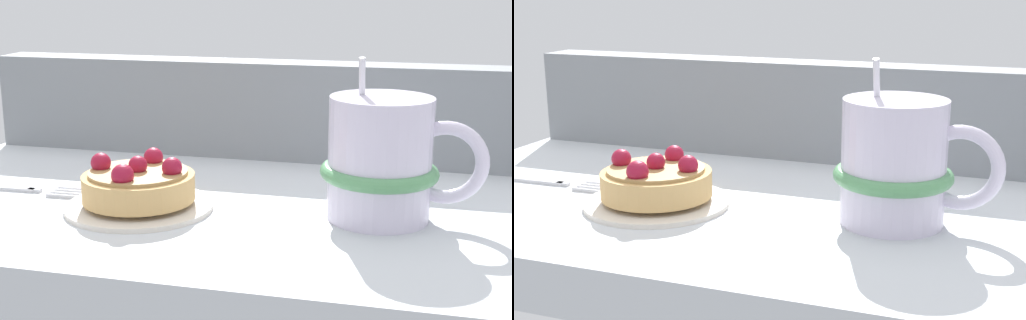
{
  "view_description": "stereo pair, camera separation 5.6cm",
  "coord_description": "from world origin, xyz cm",
  "views": [
    {
      "loc": [
        15.11,
        -56.32,
        18.65
      ],
      "look_at": [
        1.83,
        -3.2,
        4.44
      ],
      "focal_mm": 50.21,
      "sensor_mm": 36.0,
      "label": 1
    },
    {
      "loc": [
        20.51,
        -54.67,
        18.65
      ],
      "look_at": [
        1.83,
        -3.2,
        4.44
      ],
      "focal_mm": 50.21,
      "sensor_mm": 36.0,
      "label": 2
    }
  ],
  "objects": [
    {
      "name": "dessert_plate",
      "position": [
        -7.74,
        -4.4,
        0.38
      ],
      "size": [
        12.12,
        12.12,
        0.82
      ],
      "color": "silver",
      "rests_on": "ground_plane"
    },
    {
      "name": "window_rail_back",
      "position": [
        0.0,
        15.53,
        4.99
      ],
      "size": [
        62.94,
        4.71,
        9.99
      ],
      "primitive_type": "cube",
      "color": "gray",
      "rests_on": "ground_plane"
    },
    {
      "name": "coffee_mug",
      "position": [
        11.69,
        -2.01,
        4.71
      ],
      "size": [
        12.78,
        9.19,
        12.68
      ],
      "color": "silver",
      "rests_on": "ground_plane"
    },
    {
      "name": "raspberry_tart",
      "position": [
        -7.75,
        -4.4,
        2.17
      ],
      "size": [
        9.18,
        9.18,
        3.72
      ],
      "color": "tan",
      "rests_on": "dessert_plate"
    },
    {
      "name": "dessert_fork",
      "position": [
        -21.1,
        -2.36,
        0.3
      ],
      "size": [
        16.06,
        2.5,
        0.6
      ],
      "color": "silver",
      "rests_on": "ground_plane"
    },
    {
      "name": "ground_plane",
      "position": [
        0.0,
        0.0,
        -2.02
      ],
      "size": [
        64.22,
        35.77,
        4.04
      ],
      "primitive_type": "cube",
      "color": "silver"
    }
  ]
}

